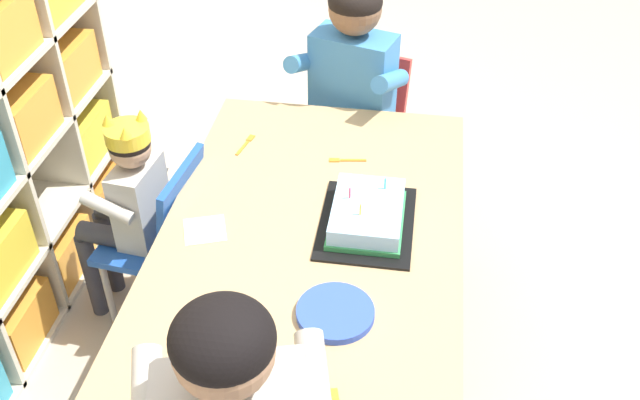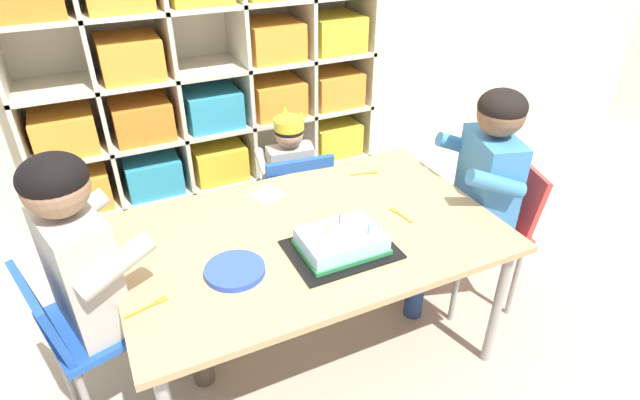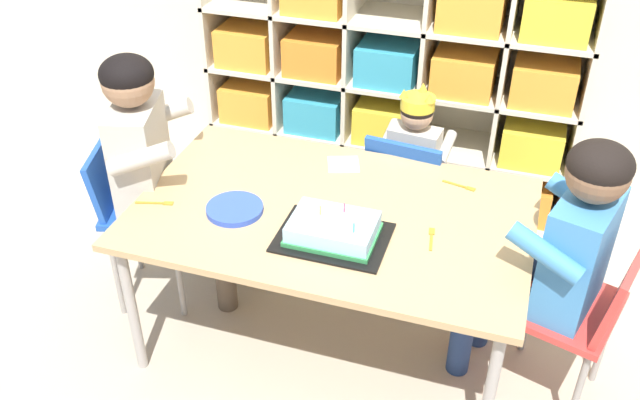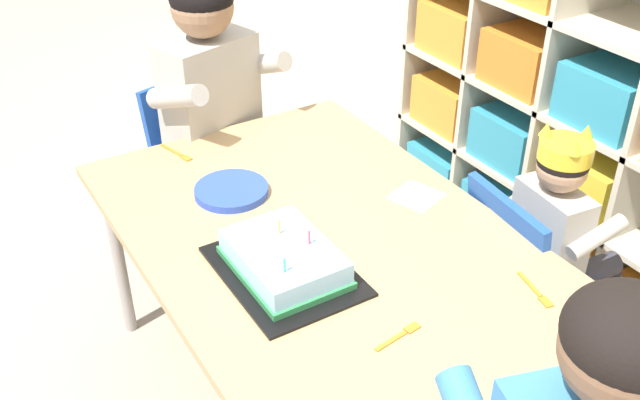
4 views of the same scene
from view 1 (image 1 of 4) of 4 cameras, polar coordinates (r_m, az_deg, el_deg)
ground at (r=2.57m, az=-0.56°, el=-12.71°), size 16.00×16.00×0.00m
activity_table at (r=2.16m, az=-0.65°, el=-3.19°), size 1.39×0.87×0.61m
classroom_chair_blue at (r=2.51m, az=-12.13°, el=-2.40°), size 0.37×0.34×0.67m
child_with_crown at (r=2.48m, az=-14.80°, el=0.23°), size 0.31×0.31×0.83m
classroom_chair_guest_side at (r=2.93m, az=2.90°, el=5.98°), size 0.44×0.44×0.69m
guest_at_table_side at (r=2.73m, az=2.06°, el=8.49°), size 0.48×0.46×1.04m
birthday_cake_on_tray at (r=2.13m, az=3.70°, el=-1.23°), size 0.37×0.27×0.11m
paper_plate_stack at (r=1.88m, az=1.21°, el=-8.78°), size 0.20×0.20×0.02m
paper_napkin_square at (r=2.15m, az=-8.99°, el=-2.33°), size 0.15×0.15×0.00m
fork_scattered_mid_table at (r=2.50m, az=-5.79°, el=4.41°), size 0.13×0.04×0.00m
fork_near_child_seat at (r=2.41m, az=1.95°, el=3.13°), size 0.03×0.12×0.00m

